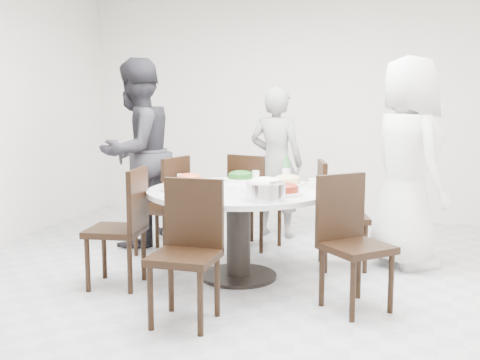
% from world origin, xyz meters
% --- Properties ---
extents(floor, '(6.00, 6.00, 0.01)m').
position_xyz_m(floor, '(0.00, 0.00, 0.00)').
color(floor, '#B4B4B9').
rests_on(floor, ground).
extents(wall_back, '(6.00, 0.01, 2.80)m').
position_xyz_m(wall_back, '(0.00, 3.00, 1.40)').
color(wall_back, silver).
rests_on(wall_back, ground).
extents(dining_table, '(1.50, 1.50, 0.75)m').
position_xyz_m(dining_table, '(-0.34, 0.33, 0.38)').
color(dining_table, silver).
rests_on(dining_table, floor).
extents(chair_ne, '(0.51, 0.51, 0.95)m').
position_xyz_m(chair_ne, '(0.48, 0.86, 0.47)').
color(chair_ne, black).
rests_on(chair_ne, floor).
extents(chair_n, '(0.54, 0.54, 0.95)m').
position_xyz_m(chair_n, '(-0.42, 1.34, 0.47)').
color(chair_n, black).
rests_on(chair_n, floor).
extents(chair_nw, '(0.51, 0.51, 0.95)m').
position_xyz_m(chair_nw, '(-1.26, 0.86, 0.47)').
color(chair_nw, black).
rests_on(chair_nw, floor).
extents(chair_sw, '(0.47, 0.47, 0.95)m').
position_xyz_m(chair_sw, '(-1.23, -0.12, 0.47)').
color(chair_sw, black).
rests_on(chair_sw, floor).
extents(chair_s, '(0.43, 0.43, 0.95)m').
position_xyz_m(chair_s, '(-0.43, -0.70, 0.47)').
color(chair_s, black).
rests_on(chair_s, floor).
extents(chair_se, '(0.59, 0.59, 0.95)m').
position_xyz_m(chair_se, '(0.65, -0.16, 0.47)').
color(chair_se, black).
rests_on(chair_se, floor).
extents(diner_right, '(0.97, 1.08, 1.86)m').
position_xyz_m(diner_right, '(1.01, 1.08, 0.93)').
color(diner_right, silver).
rests_on(diner_right, floor).
extents(diner_middle, '(0.64, 0.48, 1.62)m').
position_xyz_m(diner_middle, '(-0.32, 1.86, 0.81)').
color(diner_middle, black).
rests_on(diner_middle, floor).
extents(diner_left, '(0.95, 1.09, 1.90)m').
position_xyz_m(diner_left, '(-1.63, 1.16, 0.95)').
color(diner_left, black).
rests_on(diner_left, floor).
extents(dish_greens, '(0.28, 0.28, 0.07)m').
position_xyz_m(dish_greens, '(-0.44, 0.79, 0.79)').
color(dish_greens, white).
rests_on(dish_greens, dining_table).
extents(dish_pale, '(0.29, 0.29, 0.08)m').
position_xyz_m(dish_pale, '(0.02, 0.63, 0.79)').
color(dish_pale, white).
rests_on(dish_pale, dining_table).
extents(dish_orange, '(0.26, 0.26, 0.07)m').
position_xyz_m(dish_orange, '(-0.82, 0.50, 0.79)').
color(dish_orange, white).
rests_on(dish_orange, dining_table).
extents(dish_redbrown, '(0.28, 0.28, 0.07)m').
position_xyz_m(dish_redbrown, '(0.08, 0.14, 0.79)').
color(dish_redbrown, white).
rests_on(dish_redbrown, dining_table).
extents(dish_tofu, '(0.30, 0.30, 0.08)m').
position_xyz_m(dish_tofu, '(-0.80, 0.16, 0.79)').
color(dish_tofu, white).
rests_on(dish_tofu, dining_table).
extents(rice_bowl, '(0.29, 0.29, 0.13)m').
position_xyz_m(rice_bowl, '(-0.02, -0.09, 0.81)').
color(rice_bowl, silver).
rests_on(rice_bowl, dining_table).
extents(soup_bowl, '(0.24, 0.24, 0.07)m').
position_xyz_m(soup_bowl, '(-0.62, -0.14, 0.79)').
color(soup_bowl, white).
rests_on(soup_bowl, dining_table).
extents(beverage_bottle, '(0.07, 0.07, 0.25)m').
position_xyz_m(beverage_bottle, '(-0.03, 0.82, 0.87)').
color(beverage_bottle, '#327E42').
rests_on(beverage_bottle, dining_table).
extents(tea_cups, '(0.07, 0.07, 0.08)m').
position_xyz_m(tea_cups, '(-0.36, 0.97, 0.79)').
color(tea_cups, white).
rests_on(tea_cups, dining_table).
extents(chopsticks, '(0.24, 0.04, 0.01)m').
position_xyz_m(chopsticks, '(-0.36, 1.01, 0.76)').
color(chopsticks, tan).
rests_on(chopsticks, dining_table).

